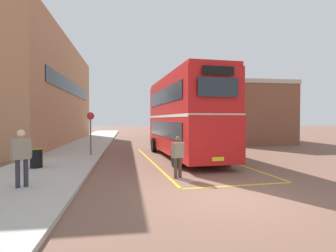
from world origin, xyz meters
The scene contains 11 objects.
ground_plane centered at (0.00, 14.40, 0.00)m, with size 135.60×135.60×0.00m, color brown.
sidewalk_left centered at (-6.50, 16.80, 0.07)m, with size 4.00×57.60×0.14m, color #B2ADA3.
brick_building_left centered at (-11.57, 19.60, 4.75)m, with size 7.01×23.17×9.50m.
depot_building_right centered at (8.67, 21.50, 2.85)m, with size 6.47×15.07×5.70m.
double_decker_bus centered at (0.39, 8.26, 2.51)m, with size 3.40×10.11×4.75m.
single_deck_bus centered at (3.55, 23.56, 1.64)m, with size 3.54×8.32×3.02m.
pedestrian_boarding centered at (-1.03, 2.82, 0.93)m, with size 0.51×0.39×1.62m.
pedestrian_waiting_near centered at (-6.24, 1.62, 1.20)m, with size 0.56×0.44×1.81m.
litter_bin centered at (-6.93, 5.20, 0.57)m, with size 0.55×0.55×0.85m.
bus_stop_sign centered at (-5.11, 9.15, 1.68)m, with size 0.44×0.09×2.55m.
bay_marking_yellow centered at (0.46, 6.37, 0.00)m, with size 5.10×12.26×0.01m.
Camera 1 is at (-2.97, -7.44, 2.27)m, focal length 29.02 mm.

